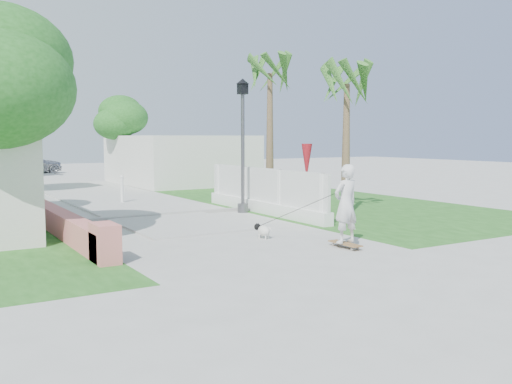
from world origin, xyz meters
TOP-DOWN VIEW (x-y plane):
  - ground at (0.00, 0.00)m, footprint 90.00×90.00m
  - path_strip at (0.00, 20.00)m, footprint 3.20×36.00m
  - curb at (0.00, 6.00)m, footprint 6.50×0.25m
  - grass_right at (7.00, 8.00)m, footprint 8.00×20.00m
  - pink_wall at (-3.30, 3.55)m, footprint 0.45×8.20m
  - lattice_fence at (3.40, 5.00)m, footprint 0.35×7.00m
  - building_right at (6.00, 18.00)m, footprint 6.00×8.00m
  - street_lamp at (2.90, 5.50)m, footprint 0.44×0.44m
  - bollard at (0.20, 10.00)m, footprint 0.14×0.14m
  - patio_umbrella at (4.80, 4.50)m, footprint 0.36×0.36m
  - tree_left_near at (-4.48, 2.98)m, footprint 3.60×3.60m
  - tree_path_left at (-2.98, 15.98)m, footprint 3.40×3.40m
  - tree_path_right at (3.22, 19.98)m, footprint 3.00×3.00m
  - palm_far at (4.60, 6.50)m, footprint 1.80×1.80m
  - palm_near at (5.40, 3.20)m, footprint 1.80×1.80m
  - skateboarder at (1.39, -0.24)m, footprint 1.30×2.66m
  - dog at (0.87, 0.95)m, footprint 0.39×0.53m
  - parked_car at (0.11, 30.29)m, footprint 4.91×3.18m

SIDE VIEW (x-z plane):
  - ground at x=0.00m, z-range 0.00..0.00m
  - grass_right at x=7.00m, z-range 0.00..0.01m
  - path_strip at x=0.00m, z-range 0.00..0.06m
  - curb at x=0.00m, z-range 0.00..0.10m
  - dog at x=0.87m, z-range 0.02..0.40m
  - pink_wall at x=-3.30m, z-range -0.09..0.71m
  - lattice_fence at x=3.40m, z-range -0.21..1.29m
  - bollard at x=0.20m, z-range 0.04..1.13m
  - parked_car at x=0.11m, z-range 0.00..1.56m
  - skateboarder at x=1.39m, z-range -0.13..1.78m
  - building_right at x=6.00m, z-range 0.00..2.60m
  - patio_umbrella at x=4.80m, z-range 0.54..2.84m
  - street_lamp at x=2.90m, z-range 0.21..4.65m
  - tree_path_right at x=3.22m, z-range 1.10..5.89m
  - tree_path_left at x=-2.98m, z-range 1.21..6.43m
  - tree_left_near at x=-4.48m, z-range 1.18..6.46m
  - palm_near at x=5.40m, z-range 1.60..6.30m
  - palm_far at x=4.60m, z-range 1.83..7.13m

